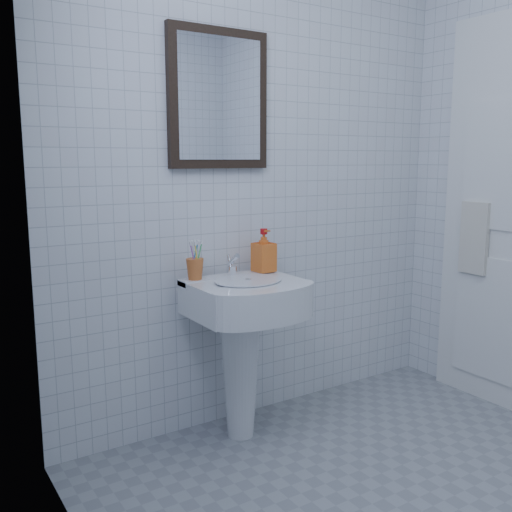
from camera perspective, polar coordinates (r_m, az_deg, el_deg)
wall_back at (r=2.81m, az=0.69°, el=9.01°), size 2.20×0.02×2.50m
wall_left at (r=1.23m, az=-11.27°, el=8.02°), size 0.02×2.40×2.50m
washbasin at (r=2.61m, az=-1.35°, el=-7.56°), size 0.49×0.36×0.76m
faucet at (r=2.61m, az=-2.40°, el=-1.05°), size 0.04×0.10×0.11m
toothbrush_cup at (r=2.54m, az=-6.12°, el=-1.31°), size 0.10×0.10×0.09m
soap_dispenser at (r=2.70m, az=0.78°, el=0.56°), size 0.10×0.10×0.20m
wall_mirror at (r=2.67m, az=-3.74°, el=15.40°), size 0.50×0.04×0.62m
towel_ring at (r=3.23m, az=21.39°, el=4.88°), size 0.01×0.18×0.18m
hand_towel at (r=3.23m, az=20.99°, el=1.69°), size 0.03×0.16×0.38m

